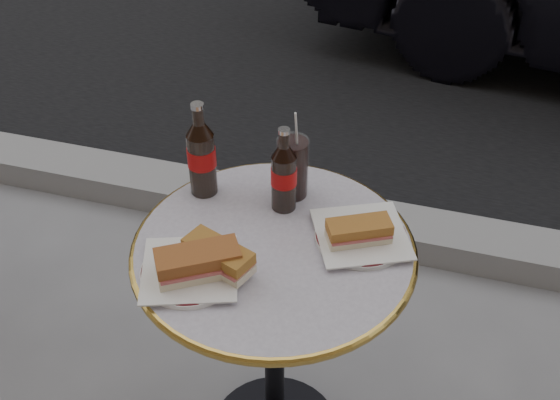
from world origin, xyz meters
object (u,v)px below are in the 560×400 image
(plate_right, at_px, (361,237))
(cola_bottle_left, at_px, (201,149))
(cola_bottle_right, at_px, (284,169))
(cola_glass, at_px, (293,167))
(bistro_table, at_px, (274,353))
(plate_left, at_px, (190,272))

(plate_right, height_order, cola_bottle_left, cola_bottle_left)
(cola_bottle_left, distance_m, cola_bottle_right, 0.20)
(cola_bottle_right, height_order, cola_glass, cola_bottle_right)
(cola_bottle_left, bearing_deg, bistro_table, -33.00)
(cola_bottle_right, bearing_deg, plate_left, -115.68)
(bistro_table, bearing_deg, plate_left, -137.51)
(plate_left, relative_size, cola_bottle_right, 0.96)
(bistro_table, distance_m, plate_right, 0.42)
(plate_right, xyz_separation_m, cola_bottle_left, (-0.39, 0.06, 0.11))
(bistro_table, bearing_deg, cola_glass, 92.86)
(cola_bottle_left, height_order, cola_glass, cola_bottle_left)
(plate_left, height_order, cola_bottle_right, cola_bottle_right)
(cola_bottle_left, xyz_separation_m, cola_bottle_right, (0.20, -0.00, -0.01))
(bistro_table, height_order, plate_left, plate_left)
(cola_bottle_left, bearing_deg, cola_glass, 13.34)
(cola_glass, bearing_deg, bistro_table, -87.14)
(bistro_table, bearing_deg, plate_right, 22.79)
(plate_right, distance_m, cola_bottle_left, 0.41)
(plate_left, bearing_deg, cola_glass, 67.22)
(plate_right, bearing_deg, cola_glass, 149.18)
(cola_bottle_left, relative_size, cola_bottle_right, 1.12)
(cola_bottle_right, distance_m, cola_glass, 0.06)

